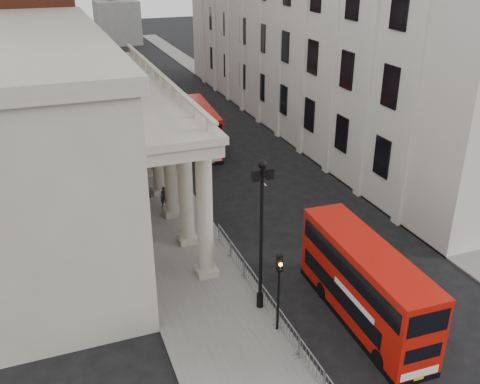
{
  "coord_description": "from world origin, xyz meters",
  "views": [
    {
      "loc": [
        -9.75,
        -17.29,
        17.48
      ],
      "look_at": [
        1.12,
        11.54,
        3.25
      ],
      "focal_mm": 40.0,
      "sensor_mm": 36.0,
      "label": 1
    }
  ],
  "objects": [
    {
      "name": "bus_near",
      "position": [
        3.96,
        1.39,
        2.19
      ],
      "size": [
        2.63,
        9.78,
        4.19
      ],
      "rotation": [
        0.0,
        0.0,
        -0.03
      ],
      "color": "#BA1108",
      "rests_on": "ground"
    },
    {
      "name": "pedestrian_c",
      "position": [
        -1.81,
        23.67,
        0.9
      ],
      "size": [
        0.83,
        0.61,
        1.56
      ],
      "primitive_type": "imported",
      "rotation": [
        0.0,
        0.0,
        6.43
      ],
      "color": "black",
      "rests_on": "sidewalk_west"
    },
    {
      "name": "sidewalk_west",
      "position": [
        -3.0,
        30.0,
        0.06
      ],
      "size": [
        6.0,
        140.0,
        0.12
      ],
      "primitive_type": "cube",
      "color": "slate",
      "rests_on": "ground"
    },
    {
      "name": "lamp_post_mid",
      "position": [
        -0.6,
        20.0,
        4.91
      ],
      "size": [
        1.05,
        0.44,
        8.32
      ],
      "color": "black",
      "rests_on": "sidewalk_west"
    },
    {
      "name": "portico_building",
      "position": [
        -10.5,
        18.0,
        6.0
      ],
      "size": [
        9.0,
        28.0,
        12.0
      ],
      "primitive_type": "cube",
      "color": "#A29988",
      "rests_on": "ground"
    },
    {
      "name": "pedestrian_b",
      "position": [
        -3.57,
        19.37,
        1.04
      ],
      "size": [
        1.01,
        0.85,
        1.84
      ],
      "primitive_type": "imported",
      "rotation": [
        0.0,
        0.0,
        3.32
      ],
      "color": "#292421",
      "rests_on": "sidewalk_west"
    },
    {
      "name": "brick_building",
      "position": [
        -10.5,
        48.0,
        11.0
      ],
      "size": [
        9.0,
        32.0,
        22.0
      ],
      "primitive_type": "cube",
      "color": "brown",
      "rests_on": "ground"
    },
    {
      "name": "kerb",
      "position": [
        -0.05,
        30.0,
        0.07
      ],
      "size": [
        0.2,
        140.0,
        0.14
      ],
      "primitive_type": "cube",
      "color": "slate",
      "rests_on": "ground"
    },
    {
      "name": "pedestrian_a",
      "position": [
        -2.55,
        17.4,
        0.91
      ],
      "size": [
        0.64,
        0.49,
        1.58
      ],
      "primitive_type": "imported",
      "rotation": [
        0.0,
        0.0,
        -0.21
      ],
      "color": "black",
      "rests_on": "sidewalk_west"
    },
    {
      "name": "sidewalk_east",
      "position": [
        13.5,
        30.0,
        0.06
      ],
      "size": [
        3.0,
        140.0,
        0.12
      ],
      "primitive_type": "cube",
      "color": "slate",
      "rests_on": "ground"
    },
    {
      "name": "east_building",
      "position": [
        16.0,
        32.0,
        12.5
      ],
      "size": [
        8.0,
        55.0,
        25.0
      ],
      "primitive_type": "cube",
      "color": "silver",
      "rests_on": "ground"
    },
    {
      "name": "lamp_post_north",
      "position": [
        -0.6,
        36.0,
        4.91
      ],
      "size": [
        1.05,
        0.44,
        8.32
      ],
      "color": "black",
      "rests_on": "sidewalk_west"
    },
    {
      "name": "lamp_post_south",
      "position": [
        -0.6,
        4.0,
        4.91
      ],
      "size": [
        1.05,
        0.44,
        8.32
      ],
      "color": "black",
      "rests_on": "sidewalk_west"
    },
    {
      "name": "traffic_light",
      "position": [
        -0.5,
        1.98,
        3.11
      ],
      "size": [
        0.28,
        0.33,
        4.3
      ],
      "color": "black",
      "rests_on": "sidewalk_west"
    },
    {
      "name": "crowd_barriers",
      "position": [
        -0.35,
        2.23,
        0.67
      ],
      "size": [
        0.5,
        18.75,
        1.1
      ],
      "color": "gray",
      "rests_on": "sidewalk_west"
    },
    {
      "name": "bus_far",
      "position": [
        3.58,
        28.81,
        2.11
      ],
      "size": [
        2.99,
        9.52,
        4.04
      ],
      "rotation": [
        0.0,
        0.0,
        -0.08
      ],
      "color": "red",
      "rests_on": "ground"
    },
    {
      "name": "ground",
      "position": [
        0.0,
        0.0,
        0.0
      ],
      "size": [
        260.0,
        260.0,
        0.0
      ],
      "primitive_type": "plane",
      "color": "black",
      "rests_on": "ground"
    }
  ]
}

